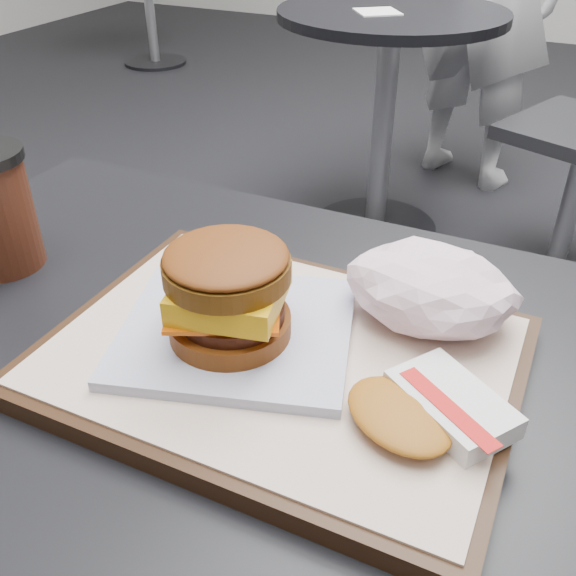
# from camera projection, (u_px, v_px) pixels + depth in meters

# --- Properties ---
(customer_table) EXTENTS (0.80, 0.60, 0.77)m
(customer_table) POSITION_uv_depth(u_px,v_px,m) (216.00, 495.00, 0.65)
(customer_table) COLOR #A5A5AA
(customer_table) RESTS_ON ground
(serving_tray) EXTENTS (0.38, 0.28, 0.02)m
(serving_tray) POSITION_uv_depth(u_px,v_px,m) (280.00, 358.00, 0.53)
(serving_tray) COLOR black
(serving_tray) RESTS_ON customer_table
(breakfast_sandwich) EXTENTS (0.23, 0.22, 0.09)m
(breakfast_sandwich) POSITION_uv_depth(u_px,v_px,m) (231.00, 302.00, 0.51)
(breakfast_sandwich) COLOR silver
(breakfast_sandwich) RESTS_ON serving_tray
(hash_brown) EXTENTS (0.14, 0.13, 0.02)m
(hash_brown) POSITION_uv_depth(u_px,v_px,m) (428.00, 409.00, 0.45)
(hash_brown) COLOR silver
(hash_brown) RESTS_ON serving_tray
(crumpled_wrapper) EXTENTS (0.14, 0.11, 0.06)m
(crumpled_wrapper) POSITION_uv_depth(u_px,v_px,m) (431.00, 289.00, 0.54)
(crumpled_wrapper) COLOR white
(crumpled_wrapper) RESTS_ON serving_tray
(neighbor_table) EXTENTS (0.70, 0.70, 0.75)m
(neighbor_table) POSITION_uv_depth(u_px,v_px,m) (387.00, 76.00, 2.04)
(neighbor_table) COLOR black
(neighbor_table) RESTS_ON ground
(napkin) EXTENTS (0.17, 0.17, 0.00)m
(napkin) POSITION_uv_depth(u_px,v_px,m) (377.00, 12.00, 1.88)
(napkin) COLOR white
(napkin) RESTS_ON neighbor_table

